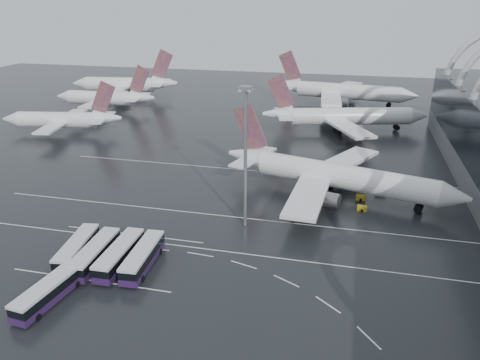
% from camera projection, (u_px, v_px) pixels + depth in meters
% --- Properties ---
extents(ground, '(420.00, 420.00, 0.00)m').
position_uv_depth(ground, '(256.00, 249.00, 84.35)').
color(ground, black).
rests_on(ground, ground).
extents(lane_marking_near, '(120.00, 0.25, 0.01)m').
position_uv_depth(lane_marking_near, '(254.00, 255.00, 82.54)').
color(lane_marking_near, white).
rests_on(lane_marking_near, ground).
extents(lane_marking_mid, '(120.00, 0.25, 0.01)m').
position_uv_depth(lane_marking_mid, '(268.00, 221.00, 95.20)').
color(lane_marking_mid, white).
rests_on(lane_marking_mid, ground).
extents(lane_marking_far, '(120.00, 0.25, 0.01)m').
position_uv_depth(lane_marking_far, '(288.00, 174.00, 120.51)').
color(lane_marking_far, white).
rests_on(lane_marking_far, ground).
extents(bus_bay_line_south, '(28.00, 0.25, 0.01)m').
position_uv_depth(bus_bay_line_south, '(90.00, 280.00, 75.21)').
color(bus_bay_line_south, white).
rests_on(bus_bay_line_south, ground).
extents(bus_bay_line_north, '(28.00, 0.25, 0.01)m').
position_uv_depth(bus_bay_line_north, '(134.00, 234.00, 89.67)').
color(bus_bay_line_north, white).
rests_on(bus_bay_line_north, ground).
extents(airliner_main, '(55.26, 47.80, 18.98)m').
position_uv_depth(airliner_main, '(332.00, 176.00, 105.85)').
color(airliner_main, white).
rests_on(airliner_main, ground).
extents(airliner_gate_b, '(55.21, 48.94, 19.43)m').
position_uv_depth(airliner_gate_b, '(342.00, 117.00, 157.21)').
color(airliner_gate_b, white).
rests_on(airliner_gate_b, ground).
extents(airliner_gate_c, '(60.09, 54.93, 21.41)m').
position_uv_depth(airliner_gate_c, '(340.00, 91.00, 196.58)').
color(airliner_gate_c, white).
rests_on(airliner_gate_c, ground).
extents(jet_remote_west, '(40.28, 32.59, 17.55)m').
position_uv_depth(jet_remote_west, '(64.00, 120.00, 154.61)').
color(jet_remote_west, white).
rests_on(jet_remote_west, ground).
extents(jet_remote_mid, '(41.76, 33.62, 18.22)m').
position_uv_depth(jet_remote_mid, '(107.00, 98.00, 186.71)').
color(jet_remote_mid, white).
rests_on(jet_remote_mid, ground).
extents(jet_remote_far, '(48.97, 39.54, 21.30)m').
position_uv_depth(jet_remote_far, '(127.00, 85.00, 211.32)').
color(jet_remote_far, white).
rests_on(jet_remote_far, ground).
extents(bus_row_near_a, '(4.99, 13.75, 3.31)m').
position_uv_depth(bus_row_near_a, '(77.00, 249.00, 81.01)').
color(bus_row_near_a, '#2B1645').
rests_on(bus_row_near_a, ground).
extents(bus_row_near_b, '(3.86, 13.89, 3.38)m').
position_uv_depth(bus_row_near_b, '(95.00, 254.00, 79.37)').
color(bus_row_near_b, '#2B1645').
rests_on(bus_row_near_b, ground).
extents(bus_row_near_c, '(3.69, 14.06, 3.44)m').
position_uv_depth(bus_row_near_c, '(120.00, 255.00, 78.98)').
color(bus_row_near_c, '#2B1645').
rests_on(bus_row_near_c, ground).
extents(bus_row_near_d, '(4.02, 13.90, 3.38)m').
position_uv_depth(bus_row_near_d, '(143.00, 257.00, 78.39)').
color(bus_row_near_d, '#2B1645').
rests_on(bus_row_near_d, ground).
extents(bus_row_far_a, '(4.43, 13.68, 3.31)m').
position_uv_depth(bus_row_far_a, '(50.00, 291.00, 69.41)').
color(bus_row_far_a, '#2B1645').
rests_on(bus_row_far_a, ground).
extents(floodlight_mast, '(2.12, 2.12, 27.70)m').
position_uv_depth(floodlight_mast, '(245.00, 141.00, 86.91)').
color(floodlight_mast, gray).
rests_on(floodlight_mast, ground).
extents(gse_cart_belly_a, '(2.02, 1.20, 1.10)m').
position_uv_depth(gse_cart_belly_a, '(362.00, 208.00, 99.47)').
color(gse_cart_belly_a, gold).
rests_on(gse_cart_belly_a, ground).
extents(gse_cart_belly_b, '(2.50, 1.48, 1.36)m').
position_uv_depth(gse_cart_belly_b, '(381.00, 190.00, 108.56)').
color(gse_cart_belly_b, slate).
rests_on(gse_cart_belly_b, ground).
extents(gse_cart_belly_c, '(2.21, 1.30, 1.20)m').
position_uv_depth(gse_cart_belly_c, '(296.00, 214.00, 96.83)').
color(gse_cart_belly_c, gold).
rests_on(gse_cart_belly_c, ground).
extents(gse_cart_belly_e, '(2.12, 1.25, 1.16)m').
position_uv_depth(gse_cart_belly_e, '(361.00, 197.00, 104.80)').
color(gse_cart_belly_e, gold).
rests_on(gse_cart_belly_e, ground).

